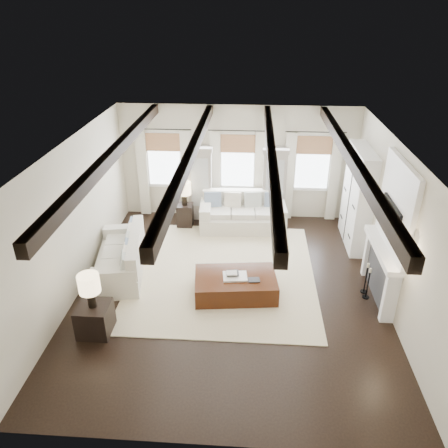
# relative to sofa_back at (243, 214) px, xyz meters

# --- Properties ---
(ground) EXTENTS (7.50, 7.50, 0.00)m
(ground) POSITION_rel_sofa_back_xyz_m (-0.18, -2.97, -0.39)
(ground) COLOR black
(ground) RESTS_ON ground
(room_shell) EXTENTS (6.54, 7.54, 3.22)m
(room_shell) POSITION_rel_sofa_back_xyz_m (0.56, -2.08, 1.49)
(room_shell) COLOR beige
(room_shell) RESTS_ON ground
(area_rug) EXTENTS (4.17, 4.56, 0.02)m
(area_rug) POSITION_rel_sofa_back_xyz_m (-0.38, -2.33, -0.38)
(area_rug) COLOR beige
(area_rug) RESTS_ON ground
(sofa_back) EXTENTS (2.36, 1.17, 0.99)m
(sofa_back) POSITION_rel_sofa_back_xyz_m (0.00, 0.00, 0.00)
(sofa_back) COLOR silver
(sofa_back) RESTS_ON ground
(sofa_left) EXTENTS (1.35, 2.34, 0.95)m
(sofa_left) POSITION_rel_sofa_back_xyz_m (-2.67, -2.43, -0.01)
(sofa_left) COLOR silver
(sofa_left) RESTS_ON ground
(ottoman) EXTENTS (1.82, 1.25, 0.45)m
(ottoman) POSITION_rel_sofa_back_xyz_m (-0.06, -3.11, -0.17)
(ottoman) COLOR black
(ottoman) RESTS_ON ground
(tray) EXTENTS (0.54, 0.43, 0.04)m
(tray) POSITION_rel_sofa_back_xyz_m (-0.07, -3.14, 0.07)
(tray) COLOR white
(tray) RESTS_ON ottoman
(book_lower) EXTENTS (0.28, 0.23, 0.04)m
(book_lower) POSITION_rel_sofa_back_xyz_m (-0.13, -3.08, 0.11)
(book_lower) COLOR #262628
(book_lower) RESTS_ON tray
(book_upper) EXTENTS (0.24, 0.19, 0.03)m
(book_upper) POSITION_rel_sofa_back_xyz_m (-0.14, -3.13, 0.15)
(book_upper) COLOR beige
(book_upper) RESTS_ON book_lower
(book_loose) EXTENTS (0.26, 0.21, 0.03)m
(book_loose) POSITION_rel_sofa_back_xyz_m (0.33, -3.24, 0.07)
(book_loose) COLOR #262628
(book_loose) RESTS_ON ottoman
(side_table_front) EXTENTS (0.60, 0.60, 0.60)m
(side_table_front) POSITION_rel_sofa_back_xyz_m (-2.65, -4.49, -0.09)
(side_table_front) COLOR black
(side_table_front) RESTS_ON ground
(lamp_front) EXTENTS (0.39, 0.39, 0.68)m
(lamp_front) POSITION_rel_sofa_back_xyz_m (-2.65, -4.49, 0.67)
(lamp_front) COLOR black
(lamp_front) RESTS_ON side_table_front
(side_table_back) EXTENTS (0.43, 0.43, 0.64)m
(side_table_back) POSITION_rel_sofa_back_xyz_m (-1.60, -0.00, -0.08)
(side_table_back) COLOR black
(side_table_back) RESTS_ON ground
(lamp_back) EXTENTS (0.38, 0.38, 0.66)m
(lamp_back) POSITION_rel_sofa_back_xyz_m (-1.60, -0.00, 0.69)
(lamp_back) COLOR black
(lamp_back) RESTS_ON side_table_back
(candlestick_near) EXTENTS (0.15, 0.15, 0.73)m
(candlestick_near) POSITION_rel_sofa_back_xyz_m (2.72, -3.05, -0.09)
(candlestick_near) COLOR black
(candlestick_near) RESTS_ON ground
(candlestick_far) EXTENTS (0.15, 0.15, 0.72)m
(candlestick_far) POSITION_rel_sofa_back_xyz_m (2.72, -2.85, -0.09)
(candlestick_far) COLOR black
(candlestick_far) RESTS_ON ground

